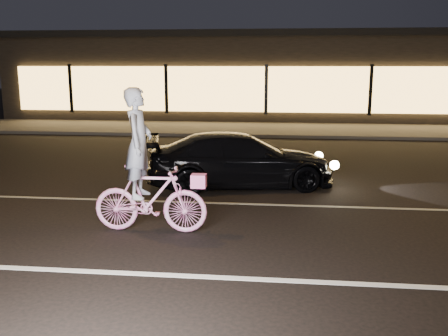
# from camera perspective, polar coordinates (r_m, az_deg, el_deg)

# --- Properties ---
(ground) EXTENTS (90.00, 90.00, 0.00)m
(ground) POSITION_cam_1_polar(r_m,az_deg,el_deg) (8.02, 1.71, -8.08)
(ground) COLOR black
(ground) RESTS_ON ground
(lane_stripe_near) EXTENTS (60.00, 0.12, 0.01)m
(lane_stripe_near) POSITION_cam_1_polar(r_m,az_deg,el_deg) (6.63, 0.64, -12.45)
(lane_stripe_near) COLOR silver
(lane_stripe_near) RESTS_ON ground
(lane_stripe_far) EXTENTS (60.00, 0.10, 0.01)m
(lane_stripe_far) POSITION_cam_1_polar(r_m,az_deg,el_deg) (9.92, 2.65, -4.13)
(lane_stripe_far) COLOR gray
(lane_stripe_far) RESTS_ON ground
(sidewalk) EXTENTS (30.00, 4.00, 0.12)m
(sidewalk) POSITION_cam_1_polar(r_m,az_deg,el_deg) (20.70, 4.63, 4.42)
(sidewalk) COLOR #383533
(sidewalk) RESTS_ON ground
(storefront) EXTENTS (25.40, 8.42, 4.20)m
(storefront) POSITION_cam_1_polar(r_m,az_deg,el_deg) (26.50, 5.12, 10.57)
(storefront) COLOR black
(storefront) RESTS_ON ground
(cyclist) EXTENTS (1.88, 0.65, 2.37)m
(cyclist) POSITION_cam_1_polar(r_m,az_deg,el_deg) (8.21, -8.79, -1.60)
(cyclist) COLOR #FF3DB1
(cyclist) RESTS_ON ground
(sedan) EXTENTS (4.48, 2.63, 1.22)m
(sedan) POSITION_cam_1_polar(r_m,az_deg,el_deg) (11.19, 1.89, 0.91)
(sedan) COLOR black
(sedan) RESTS_ON ground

